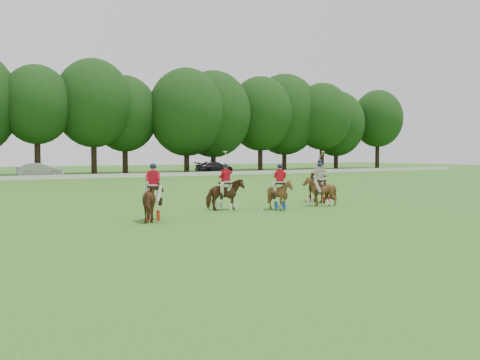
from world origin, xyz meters
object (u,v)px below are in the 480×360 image
car_right (215,168)px  polo_stripe_b (320,191)px  polo_red_a (153,200)px  polo_stripe_a (320,187)px  polo_red_c (280,194)px  polo_red_b (226,194)px  car_mid (40,170)px  polo_ball (261,210)px

car_right → polo_stripe_b: size_ratio=1.89×
polo_red_a → polo_stripe_a: polo_stripe_a is taller
polo_red_a → polo_red_c: bearing=6.8°
polo_red_a → polo_stripe_b: size_ratio=0.83×
polo_red_c → polo_stripe_b: 2.84m
polo_red_b → polo_red_c: 2.57m
polo_red_a → polo_red_b: bearing=24.3°
car_mid → polo_stripe_a: bearing=-168.1°
polo_red_c → polo_stripe_b: bearing=9.8°
polo_red_b → polo_stripe_b: bearing=-7.7°
polo_stripe_b → polo_stripe_a: bearing=50.9°
car_right → polo_ball: size_ratio=57.70×
car_mid → polo_red_a: size_ratio=2.06×
car_mid → polo_ball: size_ratio=52.33×
polo_red_c → car_right: bearing=66.0°
polo_red_b → polo_stripe_a: (6.44, 0.98, 0.07)m
polo_ball → polo_stripe_a: bearing=22.0°
car_mid → polo_red_c: (3.69, -39.55, -0.01)m
polo_red_b → polo_stripe_b: (5.08, -0.69, 0.01)m
car_mid → polo_red_a: bearing=175.8°
polo_red_a → polo_red_b: polo_red_b is taller
polo_red_b → car_mid: bearing=92.1°
car_right → polo_stripe_a: size_ratio=2.22×
polo_stripe_b → polo_red_c: bearing=-170.2°
car_right → polo_stripe_a: bearing=165.4°
car_right → polo_red_a: bearing=154.2°
car_mid → polo_red_c: polo_red_c is taller
polo_red_c → polo_ball: size_ratio=24.19×
polo_red_a → polo_ball: (5.66, 0.87, -0.78)m
polo_red_b → polo_red_c: size_ratio=1.26×
polo_ball → polo_red_a: bearing=-171.3°
polo_red_b → polo_stripe_a: bearing=8.7°
car_mid → polo_red_a: polo_red_a is taller
polo_red_a → car_mid: bearing=85.8°
polo_red_a → polo_red_c: size_ratio=1.05×
polo_stripe_a → car_mid: bearing=101.8°
car_right → polo_red_b: polo_red_b is taller
polo_stripe_a → polo_ball: bearing=-158.0°
car_mid → polo_red_c: bearing=-174.6°
polo_red_c → polo_ball: 1.24m
polo_stripe_b → polo_ball: polo_stripe_b is taller
car_right → polo_red_c: size_ratio=2.39×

